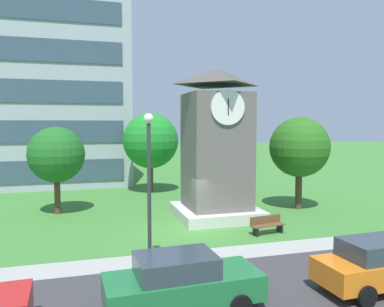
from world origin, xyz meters
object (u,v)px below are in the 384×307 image
object	(u,v)px
street_lamp	(149,175)
parked_car_orange	(380,264)
tree_near_tower	(151,141)
tree_by_building	(56,155)
park_bench	(267,225)
parked_car_green	(182,282)
clock_tower	(217,153)
tree_streetside	(299,147)

from	to	relation	value
street_lamp	parked_car_orange	xyz separation A→B (m)	(7.07, -3.43, -2.76)
tree_near_tower	tree_by_building	world-z (taller)	tree_near_tower
park_bench	parked_car_green	bearing A→B (deg)	-133.21
tree_by_building	parked_car_orange	size ratio (longest dim) A/B	1.18
tree_by_building	parked_car_green	xyz separation A→B (m)	(4.24, -13.72, -2.72)
clock_tower	tree_by_building	bearing A→B (deg)	159.07
tree_streetside	park_bench	bearing A→B (deg)	-134.70
parked_car_orange	parked_car_green	bearing A→B (deg)	176.59
tree_streetside	parked_car_green	size ratio (longest dim) A/B	1.26
tree_by_building	tree_streetside	world-z (taller)	tree_streetside
street_lamp	tree_by_building	size ratio (longest dim) A/B	1.10
park_bench	tree_streetside	distance (m)	7.32
park_bench	parked_car_green	size ratio (longest dim) A/B	0.40
park_bench	tree_by_building	bearing A→B (deg)	144.48
tree_by_building	street_lamp	bearing A→B (deg)	-70.36
tree_by_building	tree_streetside	bearing A→B (deg)	-10.51
park_bench	tree_streetside	bearing A→B (deg)	45.30
tree_near_tower	clock_tower	bearing A→B (deg)	-76.05
tree_near_tower	parked_car_orange	size ratio (longest dim) A/B	1.40
tree_by_building	tree_streetside	size ratio (longest dim) A/B	0.90
park_bench	tree_by_building	size ratio (longest dim) A/B	0.35
street_lamp	clock_tower	bearing A→B (deg)	54.70
clock_tower	tree_streetside	size ratio (longest dim) A/B	1.46
tree_near_tower	park_bench	bearing A→B (deg)	-74.70
clock_tower	park_bench	xyz separation A→B (m)	(1.30, -3.89, -3.30)
tree_near_tower	tree_by_building	size ratio (longest dim) A/B	1.19
tree_near_tower	street_lamp	bearing A→B (deg)	-99.96
clock_tower	tree_by_building	size ratio (longest dim) A/B	1.62
tree_streetside	parked_car_orange	xyz separation A→B (m)	(-3.90, -11.38, -3.08)
park_bench	street_lamp	world-z (taller)	street_lamp
street_lamp	parked_car_green	bearing A→B (deg)	-82.08
park_bench	tree_streetside	size ratio (longest dim) A/B	0.32
park_bench	tree_streetside	xyz separation A→B (m)	(4.53, 4.58, 3.48)
tree_near_tower	tree_streetside	distance (m)	11.69
park_bench	parked_car_orange	xyz separation A→B (m)	(0.63, -6.80, 0.40)
tree_near_tower	parked_car_green	bearing A→B (deg)	-97.20
park_bench	parked_car_green	world-z (taller)	parked_car_green
tree_streetside	parked_car_orange	world-z (taller)	tree_streetside
tree_streetside	parked_car_orange	bearing A→B (deg)	-108.91
tree_by_building	parked_car_green	size ratio (longest dim) A/B	1.14
park_bench	tree_by_building	world-z (taller)	tree_by_building
street_lamp	parked_car_orange	bearing A→B (deg)	-25.87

